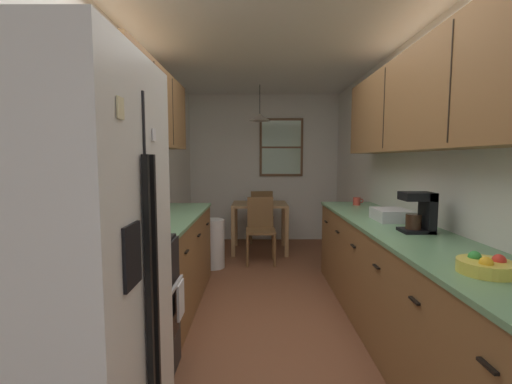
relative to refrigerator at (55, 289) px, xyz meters
name	(u,v)px	position (x,y,z in m)	size (l,w,h in m)	color
ground_plane	(268,296)	(0.93, 2.18, -0.92)	(12.00, 12.00, 0.00)	brown
wall_left	(135,175)	(-0.42, 2.18, 0.36)	(0.10, 9.00, 2.55)	white
wall_right	(401,175)	(2.28, 2.18, 0.36)	(0.10, 9.00, 2.55)	white
wall_back	(262,168)	(0.93, 4.83, 0.36)	(4.40, 0.10, 2.55)	white
ceiling_slab	(269,41)	(0.93, 2.18, 1.67)	(4.40, 9.00, 0.08)	white
refrigerator	(55,289)	(0.00, 0.00, 0.00)	(0.76, 0.78, 1.84)	white
stove_range	(117,315)	(-0.06, 0.73, -0.45)	(0.66, 0.64, 1.10)	black
microwave_over_range	(89,112)	(-0.17, 0.73, 0.79)	(0.39, 0.57, 0.36)	white
counter_left	(166,260)	(-0.07, 1.96, -0.47)	(0.64, 1.81, 0.90)	olive
upper_cabinets_left	(146,107)	(-0.21, 1.91, 0.99)	(0.33, 1.89, 0.72)	olive
counter_right	(401,286)	(1.93, 1.26, -0.47)	(0.64, 3.46, 0.90)	olive
upper_cabinets_right	(431,98)	(2.07, 1.21, 0.96)	(0.33, 3.14, 0.75)	olive
dining_table	(258,212)	(0.85, 3.99, -0.30)	(0.84, 0.71, 0.75)	#A87F51
dining_chair_near	(259,226)	(0.86, 3.42, -0.42)	(0.41, 0.41, 0.90)	brown
dining_chair_far	(260,214)	(0.88, 4.55, -0.42)	(0.45, 0.45, 0.90)	brown
pendant_light	(258,117)	(0.85, 3.99, 1.15)	(0.32, 0.32, 0.53)	black
back_window	(280,147)	(1.24, 4.76, 0.72)	(0.76, 0.05, 1.00)	brown
trash_bin	(212,244)	(0.23, 3.15, -0.60)	(0.29, 0.29, 0.65)	white
storage_canister	(145,215)	(-0.07, 1.35, 0.08)	(0.13, 0.13, 0.20)	#D84C19
dish_towel	(179,300)	(0.29, 0.89, -0.42)	(0.02, 0.16, 0.24)	white
coffee_maker	(419,211)	(2.00, 1.16, 0.14)	(0.22, 0.18, 0.30)	black
mug_by_coffeemaker	(355,201)	(1.98, 2.67, 0.03)	(0.12, 0.08, 0.09)	#BF3F33
fruit_bowl	(484,265)	(1.88, 0.24, 0.02)	(0.25, 0.25, 0.09)	#E5D14C
dish_rack	(390,215)	(1.98, 1.65, 0.03)	(0.28, 0.34, 0.10)	silver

